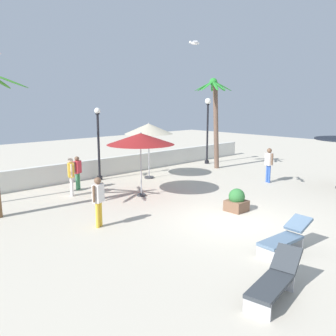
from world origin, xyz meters
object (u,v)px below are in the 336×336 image
(lamp_post_0, at_px, (208,122))
(guest_1, at_px, (77,170))
(palm_tree_1, at_px, (215,113))
(lamp_post_1, at_px, (98,141))
(patio_umbrella_2, at_px, (141,139))
(patio_umbrella_1, at_px, (149,129))
(lounge_chair_0, at_px, (286,237))
(guest_2, at_px, (71,173))
(lounge_chair_1, at_px, (275,279))
(planter, at_px, (237,201))
(guest_0, at_px, (269,162))
(guest_3, at_px, (98,197))
(seagull_1, at_px, (195,43))

(lamp_post_0, relative_size, guest_1, 2.70)
(palm_tree_1, xyz_separation_m, lamp_post_1, (-6.74, 2.05, -1.31))
(lamp_post_1, bearing_deg, patio_umbrella_2, -96.62)
(patio_umbrella_1, relative_size, lounge_chair_0, 1.55)
(palm_tree_1, xyz_separation_m, guest_2, (-9.37, 0.14, -2.35))
(lamp_post_1, bearing_deg, guest_2, -143.97)
(lamp_post_0, height_order, guest_1, lamp_post_0)
(lounge_chair_1, relative_size, planter, 2.29)
(patio_umbrella_1, height_order, palm_tree_1, palm_tree_1)
(lounge_chair_0, distance_m, planter, 3.66)
(lamp_post_0, bearing_deg, lounge_chair_1, -134.54)
(patio_umbrella_2, distance_m, lamp_post_0, 8.93)
(guest_0, xyz_separation_m, guest_3, (-9.70, 0.29, -0.06))
(patio_umbrella_2, height_order, guest_3, patio_umbrella_2)
(lounge_chair_0, height_order, planter, planter)
(lamp_post_0, height_order, guest_0, lamp_post_0)
(lounge_chair_0, bearing_deg, guest_3, 117.45)
(palm_tree_1, xyz_separation_m, lounge_chair_1, (-10.30, -10.09, -2.96))
(palm_tree_1, bearing_deg, guest_0, -102.45)
(patio_umbrella_1, relative_size, lamp_post_1, 0.79)
(patio_umbrella_1, height_order, guest_1, patio_umbrella_1)
(guest_0, height_order, guest_2, guest_0)
(patio_umbrella_2, distance_m, planter, 4.74)
(lamp_post_0, xyz_separation_m, lounge_chair_0, (-9.06, -10.53, -2.27))
(patio_umbrella_2, xyz_separation_m, lounge_chair_0, (-0.79, -7.15, -2.05))
(guest_3, height_order, planter, guest_3)
(patio_umbrella_2, bearing_deg, planter, -73.49)
(patio_umbrella_1, bearing_deg, lounge_chair_0, -109.28)
(patio_umbrella_2, bearing_deg, patio_umbrella_1, 44.31)
(lamp_post_1, bearing_deg, patio_umbrella_1, -34.01)
(lounge_chair_0, xyz_separation_m, guest_0, (7.05, 4.81, 0.65))
(guest_0, height_order, guest_1, guest_0)
(guest_3, bearing_deg, seagull_1, -4.05)
(lounge_chair_1, bearing_deg, guest_0, 31.91)
(guest_3, xyz_separation_m, planter, (4.65, -2.03, -0.61))
(lounge_chair_1, height_order, guest_0, guest_0)
(palm_tree_1, height_order, guest_2, palm_tree_1)
(lounge_chair_0, relative_size, guest_2, 1.13)
(guest_2, bearing_deg, lounge_chair_1, -95.21)
(lounge_chair_1, height_order, guest_2, guest_2)
(lounge_chair_1, xyz_separation_m, seagull_1, (3.79, 5.82, 5.72))
(guest_0, distance_m, seagull_1, 7.52)
(guest_1, bearing_deg, seagull_1, -67.77)
(guest_0, bearing_deg, seagull_1, -179.93)
(guest_3, bearing_deg, guest_0, -1.69)
(lamp_post_1, height_order, guest_1, lamp_post_1)
(lamp_post_0, height_order, guest_2, lamp_post_0)
(lounge_chair_0, height_order, guest_2, guest_2)
(lamp_post_1, distance_m, seagull_1, 7.52)
(guest_0, bearing_deg, patio_umbrella_2, 159.49)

